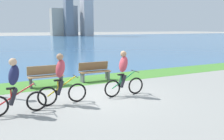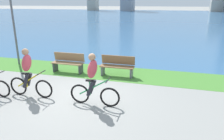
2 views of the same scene
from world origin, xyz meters
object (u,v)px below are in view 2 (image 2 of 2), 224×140
cyclist_lead (93,80)px  lamppost_tall (12,9)px  bench_far_along_path (117,66)px  cyclist_trailing (28,73)px  bench_near_path (68,63)px

cyclist_lead → lamppost_tall: bearing=148.3°
cyclist_lead → bench_far_along_path: bearing=88.9°
lamppost_tall → cyclist_lead: bearing=-31.7°
cyclist_lead → cyclist_trailing: cyclist_trailing is taller
cyclist_trailing → bench_near_path: (0.06, 2.79, -0.39)m
bench_near_path → bench_far_along_path: 2.33m
bench_near_path → lamppost_tall: size_ratio=0.34×
cyclist_lead → bench_far_along_path: size_ratio=1.12×
cyclist_trailing → lamppost_tall: 4.95m
cyclist_lead → cyclist_trailing: bearing=179.3°
lamppost_tall → bench_far_along_path: bearing=-4.9°
bench_near_path → lamppost_tall: bearing=170.3°
bench_near_path → bench_far_along_path: size_ratio=1.00×
cyclist_trailing → lamppost_tall: (-3.09, 3.33, 1.97)m
cyclist_trailing → bench_far_along_path: 3.75m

